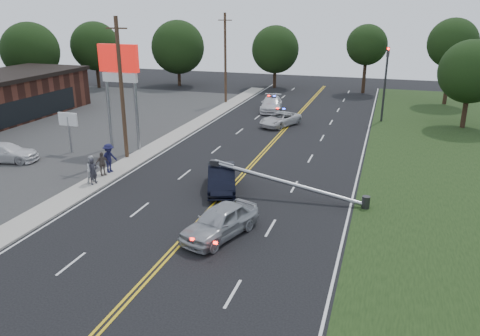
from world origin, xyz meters
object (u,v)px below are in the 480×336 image
(utility_pole_far, at_px, (225,58))
(bystander_c, at_px, (109,158))
(fallen_streetlight, at_px, (296,185))
(small_sign, at_px, (68,123))
(parked_car, at_px, (5,152))
(bystander_b, at_px, (93,169))
(waiting_sedan, at_px, (220,221))
(bystander_d, at_px, (102,164))
(bystander_a, at_px, (93,171))
(crashed_sedan, at_px, (222,178))
(emergency_b, at_px, (271,104))
(traffic_signal, at_px, (386,78))
(utility_pole_mid, at_px, (122,89))
(pylon_sign, at_px, (119,72))
(emergency_a, at_px, (280,119))

(utility_pole_far, height_order, bystander_c, utility_pole_far)
(bystander_c, bearing_deg, fallen_streetlight, -80.82)
(small_sign, xyz_separation_m, parked_car, (-3.11, -3.30, -1.66))
(fallen_streetlight, bearing_deg, bystander_b, -173.75)
(waiting_sedan, height_order, bystander_d, bystander_d)
(bystander_a, xyz_separation_m, bystander_b, (-0.16, 0.19, 0.06))
(parked_car, bearing_deg, small_sign, -57.53)
(fallen_streetlight, relative_size, crashed_sedan, 2.04)
(waiting_sedan, height_order, emergency_b, waiting_sedan)
(utility_pole_far, height_order, waiting_sedan, utility_pole_far)
(small_sign, bearing_deg, bystander_b, -43.73)
(traffic_signal, bearing_deg, crashed_sedan, -111.73)
(utility_pole_mid, distance_m, utility_pole_far, 22.00)
(pylon_sign, height_order, bystander_c, pylon_sign)
(crashed_sedan, relative_size, bystander_c, 2.35)
(bystander_c, bearing_deg, bystander_d, -177.65)
(parked_car, bearing_deg, bystander_a, -118.56)
(bystander_d, bearing_deg, bystander_b, -140.26)
(small_sign, bearing_deg, bystander_d, -36.66)
(small_sign, bearing_deg, fallen_streetlight, -12.40)
(waiting_sedan, relative_size, bystander_b, 2.59)
(utility_pole_mid, distance_m, crashed_sedan, 10.53)
(waiting_sedan, bearing_deg, parked_car, -179.82)
(pylon_sign, relative_size, utility_pole_far, 0.80)
(small_sign, bearing_deg, utility_pole_far, 77.69)
(small_sign, distance_m, crashed_sedan, 14.21)
(waiting_sedan, xyz_separation_m, bystander_d, (-10.18, 5.56, 0.13))
(traffic_signal, relative_size, waiting_sedan, 1.54)
(emergency_b, xyz_separation_m, bystander_b, (-5.30, -24.69, 0.24))
(parked_car, xyz_separation_m, emergency_b, (14.02, 22.62, 0.09))
(utility_pole_mid, height_order, parked_car, utility_pole_mid)
(emergency_b, height_order, bystander_a, bystander_a)
(traffic_signal, relative_size, crashed_sedan, 1.54)
(emergency_a, relative_size, emergency_b, 0.87)
(utility_pole_far, height_order, bystander_b, utility_pole_far)
(emergency_b, bearing_deg, traffic_signal, -16.37)
(small_sign, relative_size, crashed_sedan, 0.68)
(traffic_signal, xyz_separation_m, bystander_a, (-16.52, -23.56, -3.27))
(utility_pole_mid, height_order, bystander_a, utility_pole_mid)
(traffic_signal, relative_size, emergency_b, 1.34)
(bystander_d, bearing_deg, bystander_a, -135.61)
(pylon_sign, bearing_deg, bystander_c, -69.34)
(traffic_signal, bearing_deg, bystander_d, -127.53)
(bystander_b, height_order, bystander_d, bystander_b)
(small_sign, xyz_separation_m, fallen_streetlight, (18.19, -4.00, -1.41))
(fallen_streetlight, height_order, emergency_a, fallen_streetlight)
(emergency_a, bearing_deg, bystander_d, -90.58)
(emergency_a, height_order, bystander_b, bystander_b)
(bystander_d, bearing_deg, fallen_streetlight, -59.56)
(parked_car, bearing_deg, emergency_a, -59.19)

